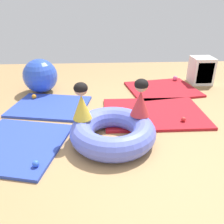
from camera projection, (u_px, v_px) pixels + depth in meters
ground_plane at (113, 137)px, 3.09m from camera, size 8.00×8.00×0.00m
gym_mat_far_right at (162, 89)px, 4.68m from camera, size 1.47×1.29×0.04m
gym_mat_far_left at (17, 145)px, 2.90m from camera, size 1.35×1.37×0.04m
gym_mat_near_left at (154, 113)px, 3.71m from camera, size 1.58×1.13×0.04m
gym_mat_near_right at (50, 106)px, 3.94m from camera, size 1.39×1.17×0.04m
inflatable_cushion at (113, 132)px, 2.94m from camera, size 1.09×1.09×0.30m
child_in_red at (141, 98)px, 2.93m from camera, size 0.31×0.31×0.49m
child_in_yellow at (81, 102)px, 2.85m from camera, size 0.30×0.30×0.48m
play_ball_orange at (34, 96)px, 4.17m from camera, size 0.08×0.08×0.08m
play_ball_blue at (36, 164)px, 2.47m from camera, size 0.07×0.07×0.07m
play_ball_pink at (175, 78)px, 5.10m from camera, size 0.10×0.10×0.10m
play_ball_green at (124, 118)px, 3.43m from camera, size 0.07×0.07×0.07m
play_ball_red at (183, 119)px, 3.39m from camera, size 0.07×0.07×0.07m
exercise_ball_large at (40, 76)px, 4.46m from camera, size 0.65×0.65×0.65m
storage_cube at (202, 71)px, 4.95m from camera, size 0.44×0.44×0.56m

